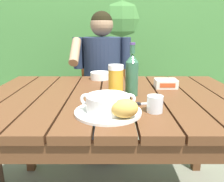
# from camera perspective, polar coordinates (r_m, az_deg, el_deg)

# --- Properties ---
(dining_table) EXTENTS (1.42, 0.98, 0.77)m
(dining_table) POSITION_cam_1_polar(r_m,az_deg,el_deg) (1.26, 0.70, -4.74)
(dining_table) COLOR brown
(dining_table) RESTS_ON ground_plane
(hedge_backdrop) EXTENTS (3.68, 0.98, 1.92)m
(hedge_backdrop) POSITION_cam_1_polar(r_m,az_deg,el_deg) (2.86, -0.66, 12.00)
(hedge_backdrop) COLOR #46823C
(hedge_backdrop) RESTS_ON ground_plane
(chair_near_diner) EXTENTS (0.44, 0.41, 0.93)m
(chair_near_diner) POSITION_cam_1_polar(r_m,az_deg,el_deg) (2.21, -2.09, -1.59)
(chair_near_diner) COLOR #622F10
(chair_near_diner) RESTS_ON ground_plane
(person_eating) EXTENTS (0.48, 0.47, 1.25)m
(person_eating) POSITION_cam_1_polar(r_m,az_deg,el_deg) (1.95, -2.46, 4.19)
(person_eating) COLOR #232F47
(person_eating) RESTS_ON ground_plane
(serving_plate) EXTENTS (0.28, 0.28, 0.01)m
(serving_plate) POSITION_cam_1_polar(r_m,az_deg,el_deg) (0.97, -0.89, -5.22)
(serving_plate) COLOR white
(serving_plate) RESTS_ON dining_table
(soup_bowl) EXTENTS (0.23, 0.18, 0.08)m
(soup_bowl) POSITION_cam_1_polar(r_m,az_deg,el_deg) (0.96, -0.90, -2.92)
(soup_bowl) COLOR white
(soup_bowl) RESTS_ON serving_plate
(bread_roll) EXTENTS (0.12, 0.09, 0.07)m
(bread_roll) POSITION_cam_1_polar(r_m,az_deg,el_deg) (0.89, 3.29, -4.37)
(bread_roll) COLOR gold
(bread_roll) RESTS_ON serving_plate
(beer_glass) EXTENTS (0.08, 0.08, 0.17)m
(beer_glass) POSITION_cam_1_polar(r_m,az_deg,el_deg) (1.15, 1.08, 2.26)
(beer_glass) COLOR orange
(beer_glass) RESTS_ON dining_table
(beer_bottle) EXTENTS (0.07, 0.07, 0.28)m
(beer_bottle) POSITION_cam_1_polar(r_m,az_deg,el_deg) (1.20, 5.11, 4.27)
(beer_bottle) COLOR #306042
(beer_bottle) RESTS_ON dining_table
(water_glass_small) EXTENTS (0.07, 0.07, 0.07)m
(water_glass_small) POSITION_cam_1_polar(r_m,az_deg,el_deg) (0.99, 10.79, -3.20)
(water_glass_small) COLOR silver
(water_glass_small) RESTS_ON dining_table
(butter_tub) EXTENTS (0.13, 0.10, 0.05)m
(butter_tub) POSITION_cam_1_polar(r_m,az_deg,el_deg) (1.42, 13.41, 1.84)
(butter_tub) COLOR white
(butter_tub) RESTS_ON dining_table
(table_knife) EXTENTS (0.16, 0.06, 0.01)m
(table_knife) POSITION_cam_1_polar(r_m,az_deg,el_deg) (1.09, 7.05, -3.22)
(table_knife) COLOR silver
(table_knife) RESTS_ON dining_table
(diner_bowl) EXTENTS (0.14, 0.14, 0.05)m
(diner_bowl) POSITION_cam_1_polar(r_m,az_deg,el_deg) (1.61, -2.91, 3.87)
(diner_bowl) COLOR white
(diner_bowl) RESTS_ON dining_table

